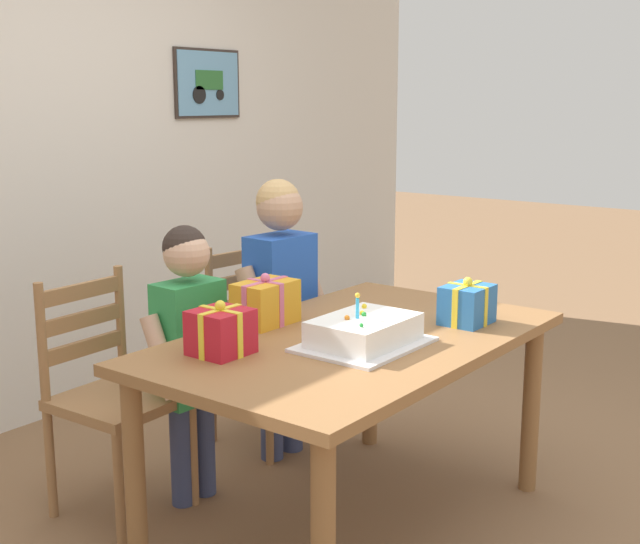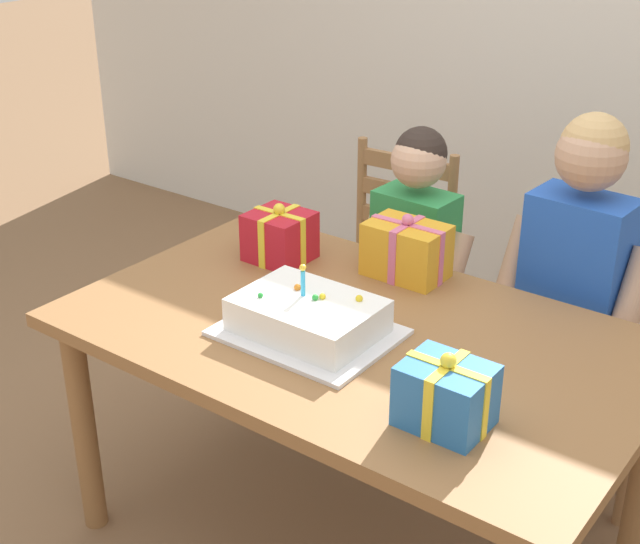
# 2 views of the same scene
# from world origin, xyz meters

# --- Properties ---
(ground_plane) EXTENTS (20.00, 20.00, 0.00)m
(ground_plane) POSITION_xyz_m (0.00, 0.00, 0.00)
(ground_plane) COLOR #846042
(back_wall) EXTENTS (6.40, 0.11, 2.60)m
(back_wall) POSITION_xyz_m (0.00, 1.89, 1.30)
(back_wall) COLOR silver
(back_wall) RESTS_ON ground
(dining_table) EXTENTS (1.55, 0.94, 0.74)m
(dining_table) POSITION_xyz_m (0.00, 0.00, 0.65)
(dining_table) COLOR olive
(dining_table) RESTS_ON ground
(birthday_cake) EXTENTS (0.44, 0.34, 0.19)m
(birthday_cake) POSITION_xyz_m (-0.08, -0.10, 0.79)
(birthday_cake) COLOR silver
(birthday_cake) RESTS_ON dining_table
(gift_box_red_large) EXTENTS (0.20, 0.16, 0.18)m
(gift_box_red_large) POSITION_xyz_m (0.40, -0.24, 0.82)
(gift_box_red_large) COLOR #286BB7
(gift_box_red_large) RESTS_ON dining_table
(gift_box_beside_cake) EXTENTS (0.18, 0.18, 0.19)m
(gift_box_beside_cake) POSITION_xyz_m (-0.44, 0.23, 0.82)
(gift_box_beside_cake) COLOR red
(gift_box_beside_cake) RESTS_ON dining_table
(gift_box_corner_small) EXTENTS (0.24, 0.16, 0.20)m
(gift_box_corner_small) POSITION_xyz_m (-0.07, 0.36, 0.82)
(gift_box_corner_small) COLOR gold
(gift_box_corner_small) RESTS_ON dining_table
(chair_left) EXTENTS (0.44, 0.44, 0.92)m
(chair_left) POSITION_xyz_m (-0.44, 0.82, 0.47)
(chair_left) COLOR #996B42
(chair_left) RESTS_ON ground
(chair_right) EXTENTS (0.45, 0.45, 0.92)m
(chair_right) POSITION_xyz_m (0.44, 0.82, 0.47)
(chair_right) COLOR #996B42
(chair_right) RESTS_ON ground
(child_older) EXTENTS (0.46, 0.26, 1.24)m
(child_older) POSITION_xyz_m (0.35, 0.63, 0.76)
(child_older) COLOR #38426B
(child_older) RESTS_ON ground
(child_younger) EXTENTS (0.41, 0.23, 1.11)m
(child_younger) POSITION_xyz_m (-0.20, 0.63, 0.67)
(child_younger) COLOR #38426B
(child_younger) RESTS_ON ground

